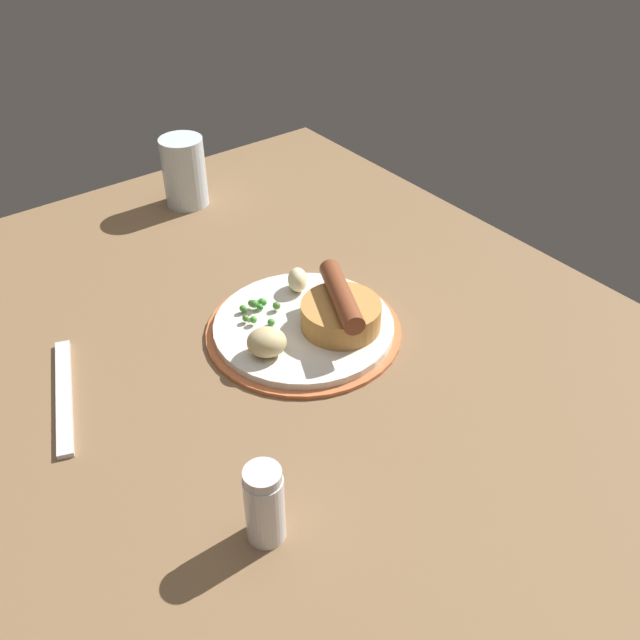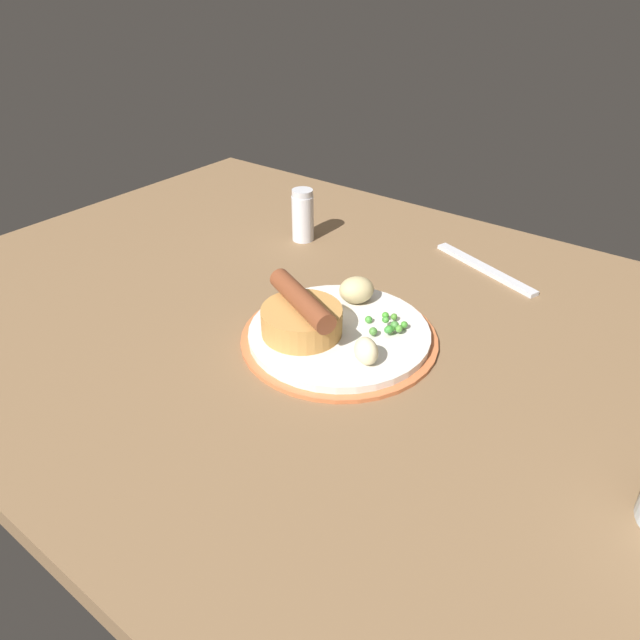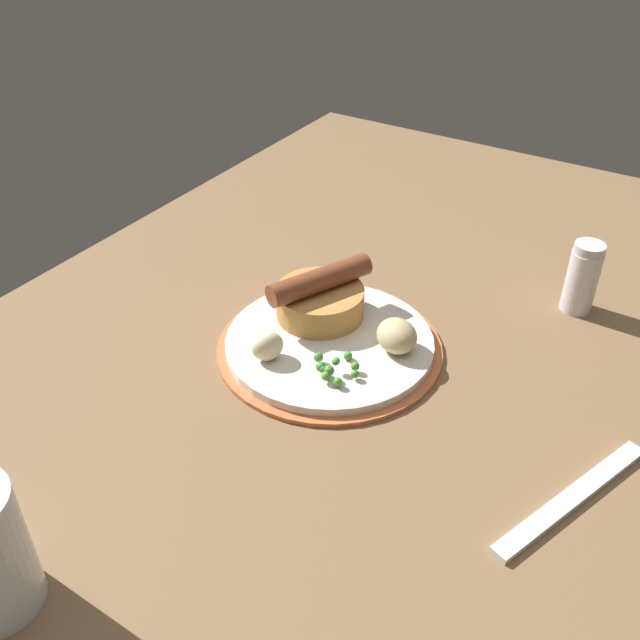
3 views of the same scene
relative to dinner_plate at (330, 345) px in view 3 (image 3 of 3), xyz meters
The scene contains 8 objects.
dining_table 6.81cm from the dinner_plate, 30.16° to the right, with size 110.00×80.00×3.00cm, color brown.
dinner_plate is the anchor object (origin of this frame).
sausage_pudding 5.31cm from the dinner_plate, 44.86° to the left, with size 11.65×9.31×5.58cm.
pea_pile 5.83cm from the dinner_plate, 145.88° to the right, with size 5.01×5.10×1.67cm.
potato_chunk_0 7.23cm from the dinner_plate, 149.72° to the left, with size 3.22×2.41×2.97cm, color beige.
potato_chunk_1 7.24cm from the dinner_plate, 72.58° to the right, with size 4.41×3.84×3.27cm, color #CCB77F.
fork 27.53cm from the dinner_plate, 103.70° to the right, with size 18.00×1.60×0.60cm, color silver.
salt_shaker 28.56cm from the dinner_plate, 42.85° to the right, with size 3.42×3.42×8.17cm.
Camera 3 is at (-55.08, -26.49, 48.00)cm, focal length 40.00 mm.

